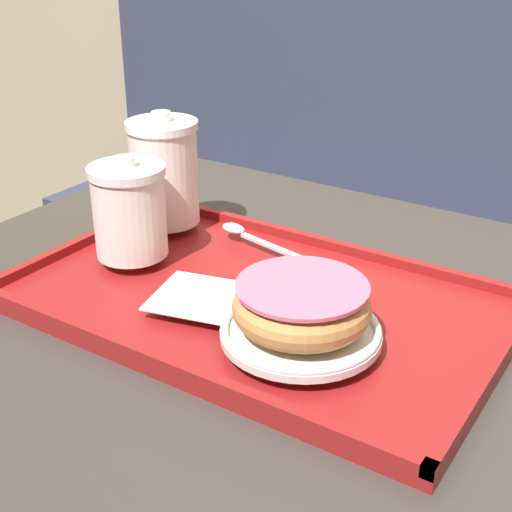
{
  "coord_description": "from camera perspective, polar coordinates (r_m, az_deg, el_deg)",
  "views": [
    {
      "loc": [
        0.39,
        -0.59,
        1.15
      ],
      "look_at": [
        0.01,
        -0.01,
        0.82
      ],
      "focal_mm": 50.0,
      "sensor_mm": 36.0,
      "label": 1
    }
  ],
  "objects": [
    {
      "name": "napkin_paper",
      "position": [
        0.77,
        -4.11,
        -3.34
      ],
      "size": [
        0.13,
        0.12,
        0.0
      ],
      "rotation": [
        0.0,
        0.0,
        0.24
      ],
      "color": "white",
      "rests_on": "serving_tray"
    },
    {
      "name": "donut_chocolate_glazed",
      "position": [
        0.69,
        3.67,
        -3.9
      ],
      "size": [
        0.13,
        0.13,
        0.04
      ],
      "color": "tan",
      "rests_on": "plate_with_chocolate_donut"
    },
    {
      "name": "spoon",
      "position": [
        0.91,
        -0.77,
        1.75
      ],
      "size": [
        0.16,
        0.05,
        0.01
      ],
      "rotation": [
        0.0,
        0.0,
        2.94
      ],
      "color": "silver",
      "rests_on": "serving_tray"
    },
    {
      "name": "coffee_cup_front",
      "position": [
        0.86,
        -10.09,
        3.62
      ],
      "size": [
        0.09,
        0.09,
        0.12
      ],
      "color": "white",
      "rests_on": "serving_tray"
    },
    {
      "name": "plate_with_chocolate_donut",
      "position": [
        0.7,
        3.6,
        -5.98
      ],
      "size": [
        0.16,
        0.16,
        0.01
      ],
      "color": "white",
      "rests_on": "serving_tray"
    },
    {
      "name": "coffee_cup_rear",
      "position": [
        0.95,
        -7.35,
        6.7
      ],
      "size": [
        0.09,
        0.09,
        0.15
      ],
      "color": "white",
      "rests_on": "serving_tray"
    },
    {
      "name": "cafe_table",
      "position": [
        0.92,
        0.07,
        -13.72
      ],
      "size": [
        0.87,
        0.77,
        0.75
      ],
      "color": "#38332D",
      "rests_on": "ground_plane"
    },
    {
      "name": "serving_tray",
      "position": [
        0.8,
        0.0,
        -3.68
      ],
      "size": [
        0.54,
        0.33,
        0.02
      ],
      "color": "maroon",
      "rests_on": "cafe_table"
    },
    {
      "name": "booth_bench",
      "position": [
        1.8,
        8.73,
        -2.42
      ],
      "size": [
        1.73,
        0.44,
        1.0
      ],
      "color": "#33384C",
      "rests_on": "ground_plane"
    }
  ]
}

